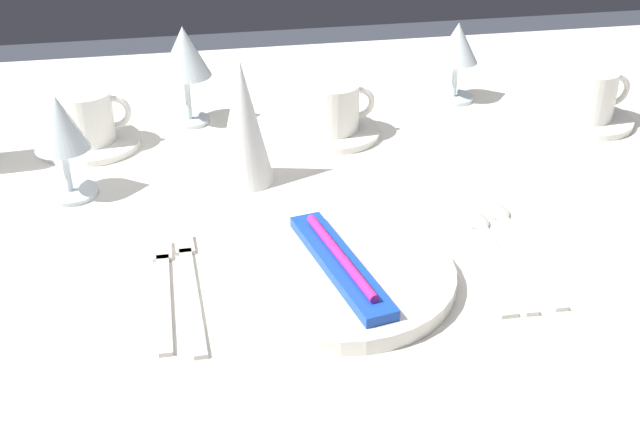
{
  "coord_description": "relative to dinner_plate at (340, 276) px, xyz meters",
  "views": [
    {
      "loc": [
        -0.17,
        -0.98,
        1.25
      ],
      "look_at": [
        -0.01,
        -0.13,
        0.76
      ],
      "focal_mm": 47.15,
      "sensor_mm": 36.0,
      "label": 1
    }
  ],
  "objects": [
    {
      "name": "toothbrush_package",
      "position": [
        0.0,
        0.0,
        0.02
      ],
      "size": [
        0.08,
        0.21,
        0.02
      ],
      "color": "blue",
      "rests_on": "dinner_plate"
    },
    {
      "name": "coffee_cup_far",
      "position": [
        0.45,
        0.36,
        0.04
      ],
      "size": [
        0.1,
        0.08,
        0.07
      ],
      "color": "white",
      "rests_on": "saucer_far"
    },
    {
      "name": "spoon_dessert",
      "position": [
        0.22,
        0.05,
        -0.01
      ],
      "size": [
        0.03,
        0.23,
        0.01
      ],
      "color": "beige",
      "rests_on": "dining_table"
    },
    {
      "name": "saucer_far",
      "position": [
        0.45,
        0.36,
        -0.0
      ],
      "size": [
        0.14,
        0.14,
        0.01
      ],
      "primitive_type": "cylinder",
      "color": "white",
      "rests_on": "dining_table"
    },
    {
      "name": "fork_inner",
      "position": [
        -0.19,
        0.02,
        -0.01
      ],
      "size": [
        0.02,
        0.21,
        0.0
      ],
      "color": "beige",
      "rests_on": "dining_table"
    },
    {
      "name": "wine_glass_centre",
      "position": [
        -0.3,
        0.26,
        0.08
      ],
      "size": [
        0.07,
        0.07,
        0.14
      ],
      "color": "silver",
      "rests_on": "dining_table"
    },
    {
      "name": "coffee_cup_right",
      "position": [
        -0.28,
        0.41,
        0.04
      ],
      "size": [
        0.1,
        0.08,
        0.07
      ],
      "color": "white",
      "rests_on": "saucer_right"
    },
    {
      "name": "dinner_plate",
      "position": [
        0.0,
        0.0,
        0.0
      ],
      "size": [
        0.25,
        0.25,
        0.02
      ],
      "primitive_type": "cylinder",
      "color": "white",
      "rests_on": "dining_table"
    },
    {
      "name": "wine_glass_far",
      "position": [
        -0.14,
        0.47,
        0.1
      ],
      "size": [
        0.08,
        0.08,
        0.15
      ],
      "color": "silver",
      "rests_on": "dining_table"
    },
    {
      "name": "wine_glass_left",
      "position": [
        0.29,
        0.48,
        0.08
      ],
      "size": [
        0.07,
        0.07,
        0.13
      ],
      "color": "silver",
      "rests_on": "dining_table"
    },
    {
      "name": "saucer_left",
      "position": [
        0.07,
        0.38,
        -0.0
      ],
      "size": [
        0.14,
        0.14,
        0.01
      ],
      "primitive_type": "cylinder",
      "color": "white",
      "rests_on": "dining_table"
    },
    {
      "name": "saucer_right",
      "position": [
        -0.28,
        0.41,
        -0.0
      ],
      "size": [
        0.14,
        0.14,
        0.01
      ],
      "primitive_type": "cylinder",
      "color": "white",
      "rests_on": "dining_table"
    },
    {
      "name": "coffee_cup_left",
      "position": [
        0.07,
        0.38,
        0.04
      ],
      "size": [
        0.1,
        0.08,
        0.07
      ],
      "color": "white",
      "rests_on": "saucer_left"
    },
    {
      "name": "spoon_soup",
      "position": [
        0.19,
        0.04,
        -0.01
      ],
      "size": [
        0.03,
        0.21,
        0.01
      ],
      "color": "beige",
      "rests_on": "dining_table"
    },
    {
      "name": "fork_outer",
      "position": [
        -0.16,
        0.02,
        -0.01
      ],
      "size": [
        0.03,
        0.23,
        0.0
      ],
      "color": "beige",
      "rests_on": "dining_table"
    },
    {
      "name": "dinner_knife",
      "position": [
        0.16,
        0.02,
        -0.01
      ],
      "size": [
        0.02,
        0.23,
        0.0
      ],
      "color": "beige",
      "rests_on": "dining_table"
    },
    {
      "name": "napkin_folded",
      "position": [
        -0.07,
        0.26,
        0.07
      ],
      "size": [
        0.08,
        0.08,
        0.17
      ],
      "primitive_type": "cone",
      "color": "white",
      "rests_on": "dining_table"
    },
    {
      "name": "dining_table",
      "position": [
        0.01,
        0.25,
        -0.09
      ],
      "size": [
        1.8,
        1.11,
        0.74
      ],
      "color": "silver",
      "rests_on": "ground"
    }
  ]
}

